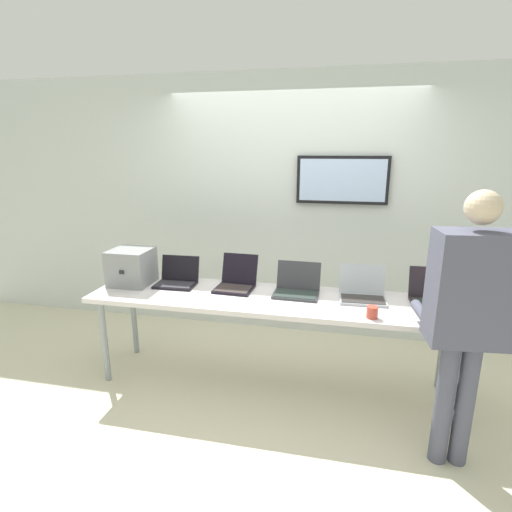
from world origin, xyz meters
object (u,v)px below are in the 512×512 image
at_px(person, 468,307).
at_px(laptop_station_1, 236,281).
at_px(laptop_station_0, 177,278).
at_px(laptop_station_3, 362,292).
at_px(laptop_station_4, 433,295).
at_px(workbench, 271,303).
at_px(equipment_box, 132,267).
at_px(coffee_mug, 372,312).
at_px(laptop_station_2, 297,287).

bearing_deg(person, laptop_station_1, 154.02).
xyz_separation_m(laptop_station_0, laptop_station_3, (1.59, -0.01, 0.00)).
bearing_deg(laptop_station_4, laptop_station_0, -179.72).
height_order(laptop_station_0, laptop_station_1, laptop_station_1).
relative_size(workbench, equipment_box, 8.69).
bearing_deg(coffee_mug, laptop_station_0, 166.69).
height_order(laptop_station_0, laptop_station_3, laptop_station_3).
bearing_deg(equipment_box, laptop_station_4, 1.67).
relative_size(laptop_station_2, laptop_station_3, 1.00).
relative_size(laptop_station_2, laptop_station_4, 1.08).
bearing_deg(laptop_station_0, coffee_mug, -13.31).
distance_m(equipment_box, person, 2.64).
height_order(equipment_box, laptop_station_2, equipment_box).
height_order(laptop_station_3, laptop_station_4, laptop_station_4).
bearing_deg(laptop_station_1, laptop_station_2, -3.98).
bearing_deg(laptop_station_4, laptop_station_2, -178.69).
xyz_separation_m(workbench, equipment_box, (-1.27, 0.08, 0.21)).
height_order(workbench, laptop_station_0, laptop_station_0).
bearing_deg(coffee_mug, laptop_station_2, 147.12).
height_order(laptop_station_2, coffee_mug, laptop_station_2).
bearing_deg(laptop_station_0, laptop_station_1, 2.46).
bearing_deg(laptop_station_2, laptop_station_1, 176.02).
relative_size(laptop_station_0, laptop_station_3, 0.95).
xyz_separation_m(laptop_station_2, person, (1.08, -0.75, 0.21)).
distance_m(laptop_station_1, coffee_mug, 1.18).
distance_m(laptop_station_4, coffee_mug, 0.62).
relative_size(laptop_station_1, coffee_mug, 4.32).
xyz_separation_m(equipment_box, laptop_station_3, (1.99, 0.06, -0.10)).
distance_m(workbench, person, 1.45).
xyz_separation_m(laptop_station_1, laptop_station_2, (0.53, -0.04, -0.00)).
height_order(workbench, coffee_mug, coffee_mug).
distance_m(workbench, laptop_station_0, 0.89).
height_order(laptop_station_1, laptop_station_2, laptop_station_1).
bearing_deg(laptop_station_4, equipment_box, -178.33).
bearing_deg(equipment_box, laptop_station_0, 8.99).
bearing_deg(laptop_station_3, laptop_station_1, 178.39).
xyz_separation_m(laptop_station_2, laptop_station_4, (1.06, 0.02, 0.00)).
relative_size(laptop_station_3, laptop_station_4, 1.08).
xyz_separation_m(laptop_station_2, coffee_mug, (0.58, -0.38, -0.01)).
xyz_separation_m(laptop_station_2, laptop_station_3, (0.53, 0.01, -0.00)).
xyz_separation_m(equipment_box, coffee_mug, (2.04, -0.33, -0.11)).
height_order(laptop_station_1, coffee_mug, laptop_station_1).
xyz_separation_m(laptop_station_1, coffee_mug, (1.11, -0.41, -0.02)).
bearing_deg(workbench, laptop_station_1, 154.47).
xyz_separation_m(workbench, laptop_station_3, (0.72, 0.13, 0.11)).
distance_m(laptop_station_3, laptop_station_4, 0.53).
xyz_separation_m(laptop_station_0, laptop_station_4, (2.12, 0.01, 0.00)).
xyz_separation_m(workbench, laptop_station_0, (-0.87, 0.14, 0.11)).
distance_m(equipment_box, laptop_station_0, 0.41).
distance_m(laptop_station_2, coffee_mug, 0.69).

